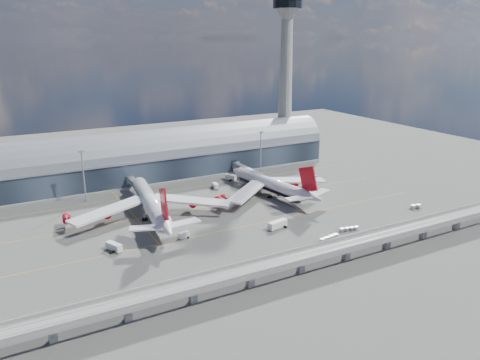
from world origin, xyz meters
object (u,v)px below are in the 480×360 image
service_truck_2 (278,224)px  cargo_train_0 (329,238)px  service_truck_1 (184,235)px  airliner_left (151,204)px  cargo_train_1 (349,229)px  cargo_train_2 (416,207)px  control_tower (286,79)px  service_truck_4 (215,186)px  floodlight_mast_right (261,152)px  airliner_right (272,185)px  service_truck_3 (296,198)px  service_truck_0 (114,247)px  floodlight_mast_left (84,175)px  service_truck_5 (231,177)px

service_truck_2 → cargo_train_0: bearing=-162.8°
service_truck_1 → service_truck_2: bearing=-112.8°
airliner_left → cargo_train_1: (67.63, -53.03, -6.05)m
service_truck_2 → cargo_train_2: 70.98m
control_tower → cargo_train_0: (-59.69, -121.80, -50.79)m
control_tower → service_truck_4: bearing=-150.4°
service_truck_1 → cargo_train_2: size_ratio=0.80×
floodlight_mast_right → airliner_right: 39.95m
service_truck_1 → service_truck_3: size_ratio=0.73×
service_truck_0 → service_truck_4: (66.73, 50.35, -0.14)m
service_truck_4 → floodlight_mast_left: bearing=175.7°
floodlight_mast_right → service_truck_5: 24.05m
floodlight_mast_right → airliner_left: (-78.78, -37.26, -6.82)m
airliner_right → cargo_train_2: size_ratio=11.80×
airliner_right → cargo_train_0: 58.65m
service_truck_5 → cargo_train_0: bearing=-120.3°
cargo_train_1 → airliner_left: bearing=41.0°
airliner_left → cargo_train_2: bearing=-15.2°
airliner_left → cargo_train_0: airliner_left is taller
service_truck_1 → service_truck_5: bearing=-49.7°
service_truck_1 → cargo_train_0: size_ratio=0.47×
floodlight_mast_left → service_truck_1: (25.51, -64.27, -12.34)m
service_truck_4 → service_truck_3: bearing=-48.9°
floodlight_mast_left → service_truck_4: size_ratio=5.09×
service_truck_0 → cargo_train_0: bearing=-46.4°
service_truck_1 → control_tower: bearing=-58.9°
cargo_train_1 → service_truck_3: bearing=-13.8°
cargo_train_1 → service_truck_0: bearing=61.9°
floodlight_mast_left → service_truck_0: 63.45m
service_truck_1 → cargo_train_0: (49.80, -29.54, -0.44)m
cargo_train_0 → cargo_train_1: (13.54, 3.51, -0.09)m
airliner_left → service_truck_3: 70.90m
airliner_right → control_tower: bearing=43.8°
service_truck_1 → floodlight_mast_right: bearing=-58.2°
control_tower → service_truck_3: (-44.08, -77.18, -50.05)m
service_truck_4 → service_truck_5: service_truck_5 is taller
control_tower → cargo_train_1: bearing=-111.3°
control_tower → floodlight_mast_right: 58.76m
floodlight_mast_right → service_truck_0: size_ratio=3.38×
service_truck_4 → cargo_train_2: size_ratio=0.87×
cargo_train_2 → floodlight_mast_left: bearing=45.7°
cargo_train_0 → service_truck_1: bearing=68.1°
floodlight_mast_left → service_truck_1: floodlight_mast_left is taller
service_truck_0 → cargo_train_2: (136.08, -22.74, -0.57)m
service_truck_4 → service_truck_5: (14.45, 10.06, 0.18)m
cargo_train_1 → service_truck_4: bearing=6.2°
service_truck_0 → cargo_train_1: 95.00m
control_tower → floodlight_mast_right: (-35.00, -28.00, -38.00)m
airliner_right → service_truck_5: 35.04m
service_truck_0 → cargo_train_1: (90.77, -28.03, -0.79)m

